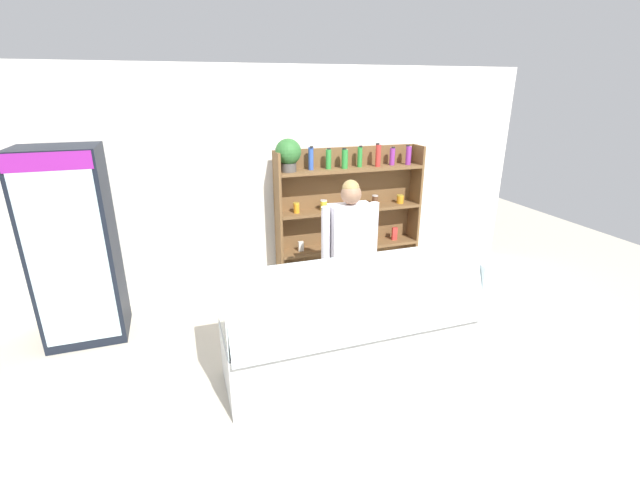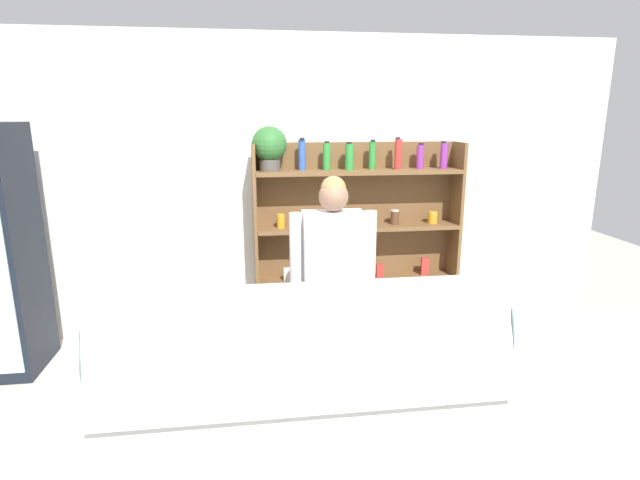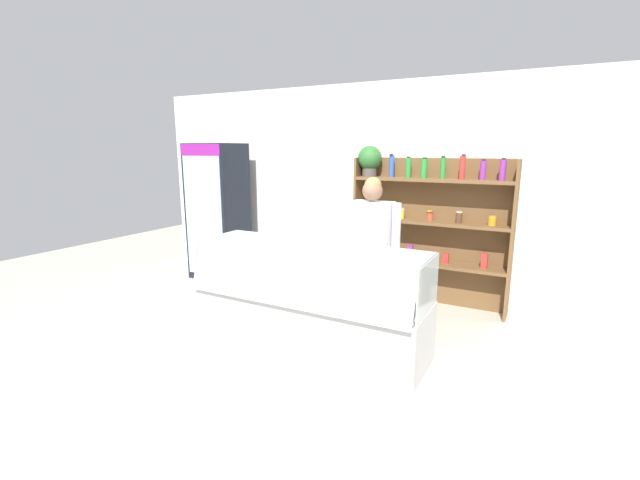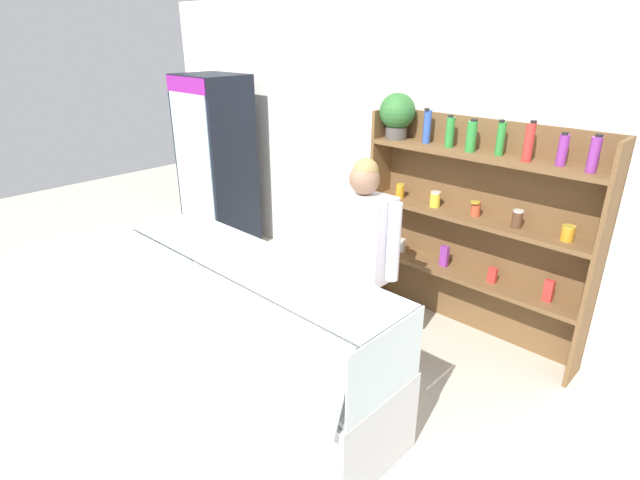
% 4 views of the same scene
% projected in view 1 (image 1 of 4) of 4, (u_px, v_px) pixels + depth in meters
% --- Properties ---
extents(ground_plane, '(12.00, 12.00, 0.00)m').
position_uv_depth(ground_plane, '(331.00, 384.00, 3.75)').
color(ground_plane, beige).
extents(back_wall, '(6.80, 0.10, 2.70)m').
position_uv_depth(back_wall, '(271.00, 183.00, 5.20)').
color(back_wall, white).
rests_on(back_wall, ground).
extents(drinks_fridge, '(0.74, 0.61, 1.95)m').
position_uv_depth(drinks_fridge, '(74.00, 248.00, 4.17)').
color(drinks_fridge, black).
rests_on(drinks_fridge, ground).
extents(shelving_unit, '(1.85, 0.30, 1.91)m').
position_uv_depth(shelving_unit, '(340.00, 204.00, 5.28)').
color(shelving_unit, brown).
rests_on(shelving_unit, ground).
extents(deli_display_case, '(2.22, 0.74, 1.01)m').
position_uv_depth(deli_display_case, '(350.00, 341.00, 3.83)').
color(deli_display_case, silver).
rests_on(deli_display_case, ground).
extents(shop_clerk, '(0.62, 0.25, 1.60)m').
position_uv_depth(shop_clerk, '(350.00, 243.00, 4.40)').
color(shop_clerk, '#2D2D38').
rests_on(shop_clerk, ground).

